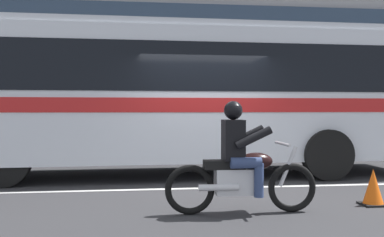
% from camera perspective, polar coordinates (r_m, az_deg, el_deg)
% --- Properties ---
extents(ground_plane, '(60.00, 60.00, 0.00)m').
position_cam_1_polar(ground_plane, '(9.15, 1.56, -7.96)').
color(ground_plane, '#2B2B2D').
extents(sidewalk_curb, '(28.00, 3.80, 0.15)m').
position_cam_1_polar(sidewalk_curb, '(14.16, -1.66, -4.40)').
color(sidewalk_curb, '#B7B2A8').
rests_on(sidewalk_curb, ground_plane).
extents(lane_center_stripe, '(26.60, 0.14, 0.01)m').
position_cam_1_polar(lane_center_stripe, '(8.56, 2.20, -8.56)').
color(lane_center_stripe, silver).
rests_on(lane_center_stripe, ground_plane).
extents(transit_bus, '(10.89, 2.86, 3.22)m').
position_cam_1_polar(transit_bus, '(10.17, -1.92, 3.61)').
color(transit_bus, silver).
rests_on(transit_bus, ground_plane).
extents(motorcycle_with_rider, '(2.14, 0.64, 1.56)m').
position_cam_1_polar(motorcycle_with_rider, '(6.49, 6.02, -5.90)').
color(motorcycle_with_rider, black).
rests_on(motorcycle_with_rider, ground_plane).
extents(traffic_cone, '(0.36, 0.36, 0.55)m').
position_cam_1_polar(traffic_cone, '(7.56, 21.45, -8.01)').
color(traffic_cone, '#EA590F').
rests_on(traffic_cone, ground_plane).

